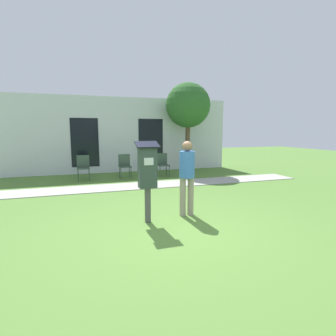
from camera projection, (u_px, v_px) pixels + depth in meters
ground_plane at (171, 227)px, 4.90m from camera, size 40.00×40.00×0.00m
sidewalk at (133, 186)px, 8.47m from camera, size 12.00×1.10×0.02m
building_facade at (119, 135)px, 11.28m from camera, size 10.00×0.26×3.20m
parking_meter at (147, 171)px, 5.03m from camera, size 0.44×0.31×1.59m
person_standing at (187, 172)px, 5.47m from camera, size 0.32×0.32×1.58m
outdoor_chair_left at (83, 166)px, 9.53m from camera, size 0.44×0.44×0.90m
outdoor_chair_middle at (125, 164)px, 9.94m from camera, size 0.44×0.44×0.90m
outdoor_chair_right at (163, 163)px, 10.39m from camera, size 0.44×0.44×0.90m
tree at (188, 106)px, 11.19m from camera, size 1.90×1.90×3.82m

